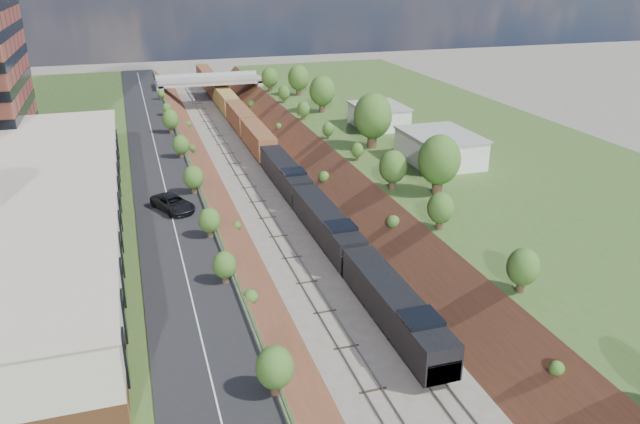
# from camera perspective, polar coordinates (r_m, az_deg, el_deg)

# --- Properties ---
(platform_left) EXTENTS (44.00, 180.00, 5.00)m
(platform_left) POSITION_cam_1_polar(r_m,az_deg,el_deg) (91.91, -25.10, 0.97)
(platform_left) COLOR #345A25
(platform_left) RESTS_ON ground
(platform_right) EXTENTS (44.00, 180.00, 5.00)m
(platform_right) POSITION_cam_1_polar(r_m,az_deg,el_deg) (104.63, 13.32, 4.88)
(platform_right) COLOR #345A25
(platform_right) RESTS_ON ground
(embankment_left) EXTENTS (10.00, 180.00, 10.00)m
(embankment_left) POSITION_cam_1_polar(r_m,az_deg,el_deg) (92.02, -11.27, 1.05)
(embankment_left) COLOR brown
(embankment_left) RESTS_ON ground
(embankment_right) EXTENTS (10.00, 180.00, 10.00)m
(embankment_right) POSITION_cam_1_polar(r_m,az_deg,el_deg) (96.44, 1.79, 2.46)
(embankment_right) COLOR brown
(embankment_right) RESTS_ON ground
(rail_left_track) EXTENTS (1.58, 180.00, 0.18)m
(rail_left_track) POSITION_cam_1_polar(r_m,az_deg,el_deg) (93.09, -6.15, 1.66)
(rail_left_track) COLOR gray
(rail_left_track) RESTS_ON ground
(rail_right_track) EXTENTS (1.58, 180.00, 0.18)m
(rail_right_track) POSITION_cam_1_polar(r_m,az_deg,el_deg) (94.14, -3.05, 2.00)
(rail_right_track) COLOR gray
(rail_right_track) RESTS_ON ground
(road) EXTENTS (8.00, 180.00, 0.10)m
(road) POSITION_cam_1_polar(r_m,az_deg,el_deg) (90.09, -14.35, 3.74)
(road) COLOR black
(road) RESTS_ON platform_left
(guardrail) EXTENTS (0.10, 171.00, 0.70)m
(guardrail) POSITION_cam_1_polar(r_m,az_deg,el_deg) (90.00, -11.77, 4.28)
(guardrail) COLOR #99999E
(guardrail) RESTS_ON platform_left
(commercial_building) EXTENTS (14.30, 62.30, 7.00)m
(commercial_building) POSITION_cam_1_polar(r_m,az_deg,el_deg) (68.69, -23.75, -0.14)
(commercial_building) COLOR brown
(commercial_building) RESTS_ON platform_left
(overpass) EXTENTS (24.50, 8.30, 7.40)m
(overpass) POSITION_cam_1_polar(r_m,az_deg,el_deg) (151.53, -10.06, 11.26)
(overpass) COLOR gray
(overpass) RESTS_ON ground
(white_building_near) EXTENTS (9.00, 12.00, 4.00)m
(white_building_near) POSITION_cam_1_polar(r_m,az_deg,el_deg) (92.17, 10.89, 5.71)
(white_building_near) COLOR silver
(white_building_near) RESTS_ON platform_right
(white_building_far) EXTENTS (8.00, 10.00, 3.60)m
(white_building_far) POSITION_cam_1_polar(r_m,az_deg,el_deg) (111.23, 5.38, 8.67)
(white_building_far) COLOR silver
(white_building_far) RESTS_ON platform_right
(tree_right_large) EXTENTS (5.25, 5.25, 7.61)m
(tree_right_large) POSITION_cam_1_polar(r_m,az_deg,el_deg) (78.40, 10.84, 4.66)
(tree_right_large) COLOR #473323
(tree_right_large) RESTS_ON platform_right
(tree_left_crest) EXTENTS (2.45, 2.45, 3.55)m
(tree_left_crest) POSITION_cam_1_polar(r_m,az_deg,el_deg) (52.76, -7.49, -6.68)
(tree_left_crest) COLOR #473323
(tree_left_crest) RESTS_ON platform_left
(freight_train) EXTENTS (3.26, 148.22, 4.81)m
(freight_train) POSITION_cam_1_polar(r_m,az_deg,el_deg) (118.33, -6.34, 7.41)
(freight_train) COLOR black
(freight_train) RESTS_ON ground
(suv) EXTENTS (5.39, 7.17, 1.81)m
(suv) POSITION_cam_1_polar(r_m,az_deg,el_deg) (74.50, -13.30, 0.78)
(suv) COLOR black
(suv) RESTS_ON road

